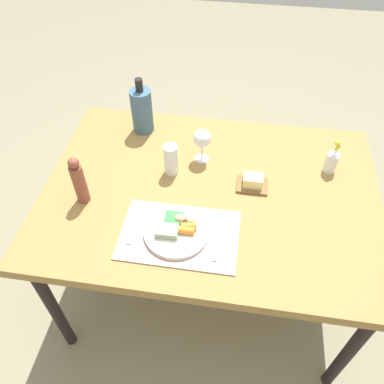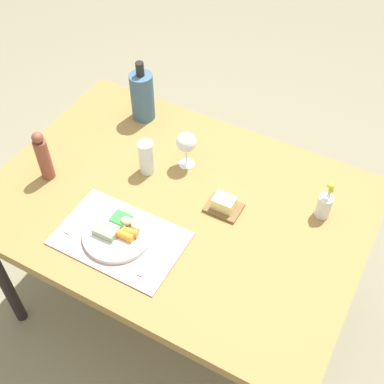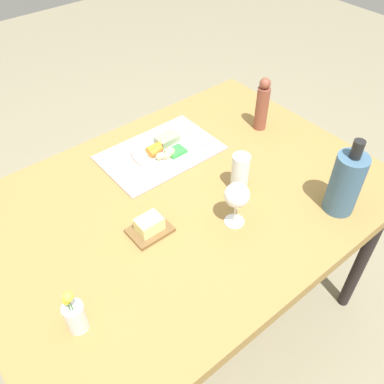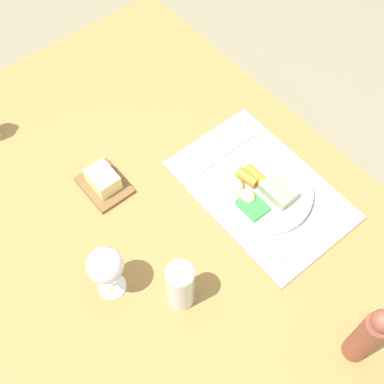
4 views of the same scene
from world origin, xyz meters
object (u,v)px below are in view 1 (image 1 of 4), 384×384
object	(u,v)px
dining_table	(210,200)
butter_dish	(253,182)
cooler_bottle	(142,110)
water_tumbler	(171,161)
fork	(136,225)
flower_vase	(332,161)
pepper_mill	(79,181)
dinner_plate	(177,230)
wine_glass	(202,139)
knife	(217,240)

from	to	relation	value
dining_table	butter_dish	bearing A→B (deg)	16.36
butter_dish	cooler_bottle	distance (m)	0.63
water_tumbler	cooler_bottle	world-z (taller)	cooler_bottle
dining_table	fork	size ratio (longest dim) A/B	7.76
flower_vase	pepper_mill	size ratio (longest dim) A/B	0.73
dinner_plate	cooler_bottle	size ratio (longest dim) A/B	0.89
flower_vase	wine_glass	world-z (taller)	flower_vase
cooler_bottle	pepper_mill	world-z (taller)	cooler_bottle
fork	butter_dish	distance (m)	0.52
dining_table	flower_vase	distance (m)	0.55
fork	flower_vase	bearing A→B (deg)	32.74
dining_table	flower_vase	world-z (taller)	flower_vase
wine_glass	fork	bearing A→B (deg)	-115.17
butter_dish	cooler_bottle	bearing A→B (deg)	150.30
dining_table	cooler_bottle	distance (m)	0.55
fork	pepper_mill	size ratio (longest dim) A/B	0.81
butter_dish	water_tumbler	distance (m)	0.36
dining_table	pepper_mill	xyz separation A→B (m)	(-0.51, -0.13, 0.17)
water_tumbler	flower_vase	distance (m)	0.69
dinner_plate	knife	distance (m)	0.16
fork	flower_vase	world-z (taller)	flower_vase
butter_dish	wine_glass	bearing A→B (deg)	149.40
butter_dish	fork	bearing A→B (deg)	-146.74
fork	wine_glass	world-z (taller)	wine_glass
knife	flower_vase	size ratio (longest dim) A/B	1.13
pepper_mill	wine_glass	bearing A→B (deg)	35.45
pepper_mill	knife	bearing A→B (deg)	-12.93
knife	cooler_bottle	size ratio (longest dim) A/B	0.67
water_tumbler	cooler_bottle	distance (m)	0.34
knife	butter_dish	xyz separation A→B (m)	(0.12, 0.31, 0.01)
butter_dish	cooler_bottle	xyz separation A→B (m)	(-0.54, 0.31, 0.09)
dining_table	wine_glass	bearing A→B (deg)	108.62
cooler_bottle	wine_glass	world-z (taller)	cooler_bottle
water_tumbler	wine_glass	bearing A→B (deg)	41.04
wine_glass	dinner_plate	bearing A→B (deg)	-95.00
butter_dish	water_tumbler	world-z (taller)	water_tumbler
dining_table	flower_vase	xyz separation A→B (m)	(0.50, 0.20, 0.12)
flower_vase	wine_glass	bearing A→B (deg)	-178.96
fork	water_tumbler	xyz separation A→B (m)	(0.08, 0.32, 0.05)
water_tumbler	wine_glass	distance (m)	0.17
dining_table	water_tumbler	world-z (taller)	water_tumbler
wine_glass	butter_dish	bearing A→B (deg)	-30.60
dinner_plate	cooler_bottle	world-z (taller)	cooler_bottle
fork	wine_glass	bearing A→B (deg)	67.97
knife	water_tumbler	size ratio (longest dim) A/B	1.28
dinner_plate	pepper_mill	world-z (taller)	pepper_mill
knife	water_tumbler	xyz separation A→B (m)	(-0.24, 0.34, 0.05)
butter_dish	water_tumbler	xyz separation A→B (m)	(-0.35, 0.03, 0.04)
pepper_mill	wine_glass	size ratio (longest dim) A/B	1.40
dinner_plate	butter_dish	distance (m)	0.40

